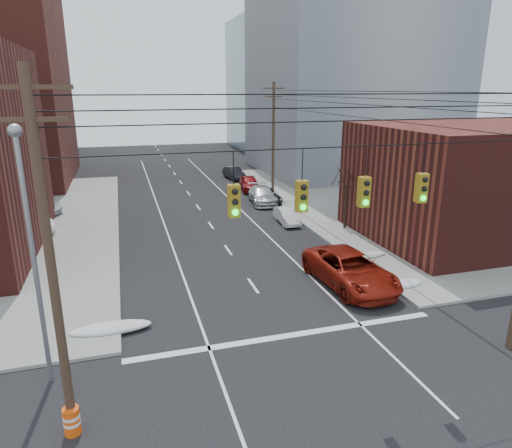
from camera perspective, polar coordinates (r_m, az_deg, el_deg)
ground at (r=15.78m, az=13.14°, el=-24.99°), size 160.00×160.00×0.00m
sidewalk_ne at (r=50.91m, az=24.99°, el=3.34°), size 40.00×40.00×0.15m
building_office at (r=61.08m, az=11.78°, el=18.24°), size 22.00×20.00×25.00m
building_glass at (r=85.62m, az=4.47°, el=16.94°), size 20.00×18.00×22.00m
building_storefront at (r=36.23m, az=26.24°, el=4.75°), size 16.00×12.00×8.00m
utility_pole_left at (r=13.99m, az=-24.33°, el=-4.05°), size 2.20×0.28×11.00m
utility_pole_far at (r=46.72m, az=2.18°, el=10.93°), size 2.20×0.28×11.00m
traffic_signals at (r=14.88m, az=9.69°, el=3.95°), size 17.00×0.42×2.02m
street_light at (r=17.05m, az=-26.34°, el=-1.63°), size 0.44×0.44×9.32m
bare_tree at (r=34.96m, az=11.16°, el=2.95°), size 2.09×2.20×4.93m
snow_nw at (r=21.61m, az=-17.65°, el=-12.30°), size 3.50×1.08×0.42m
snow_ne at (r=25.98m, az=17.26°, el=-7.23°), size 3.00×1.08×0.42m
snow_east_far at (r=29.51m, az=12.49°, el=-3.96°), size 4.00×1.08×0.42m
red_pickup at (r=25.43m, az=11.70°, el=-5.59°), size 3.50×6.81×1.84m
parked_car_a at (r=26.09m, az=10.22°, el=-5.65°), size 1.74×3.71×1.23m
parked_car_b at (r=36.45m, az=3.92°, el=1.01°), size 1.46×3.76×1.22m
parked_car_c at (r=42.98m, az=1.22°, el=3.55°), size 2.61×5.09×1.37m
parked_car_d at (r=42.83m, az=0.79°, el=3.63°), size 2.77×5.55×1.55m
parked_car_e at (r=48.23m, az=-0.82°, el=5.10°), size 2.40×4.78×1.56m
parked_car_f at (r=54.75m, az=-2.77°, el=6.38°), size 1.96×4.41×1.41m
lot_car_a at (r=36.85m, az=-27.54°, el=-0.20°), size 4.75×1.82×1.54m
lot_car_b at (r=42.54m, az=-26.14°, el=1.86°), size 5.02×3.01×1.30m
construction_barrel at (r=16.44m, az=-22.03°, el=-21.82°), size 0.64×0.64×0.91m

